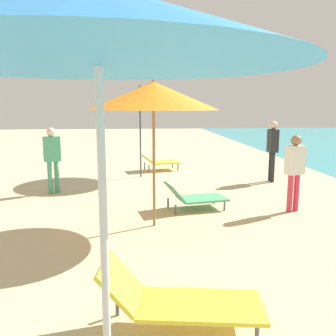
% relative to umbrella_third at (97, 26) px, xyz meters
% --- Properties ---
extents(umbrella_third, '(2.36, 2.36, 2.86)m').
position_rel_umbrella_third_xyz_m(umbrella_third, '(0.00, 0.00, 0.00)').
color(umbrella_third, silver).
rests_on(umbrella_third, ground).
extents(lounger_third_shoreside, '(1.59, 0.80, 0.70)m').
position_rel_umbrella_third_xyz_m(lounger_third_shoreside, '(0.56, 1.04, -2.24)').
color(lounger_third_shoreside, yellow).
rests_on(lounger_third_shoreside, ground).
extents(umbrella_fourth, '(2.23, 2.23, 2.60)m').
position_rel_umbrella_third_xyz_m(umbrella_fourth, '(0.50, 4.19, -0.28)').
color(umbrella_fourth, olive).
rests_on(umbrella_fourth, ground).
extents(lounger_fourth_shoreside, '(1.35, 0.87, 0.57)m').
position_rel_umbrella_third_xyz_m(lounger_fourth_shoreside, '(1.38, 5.18, -2.31)').
color(lounger_fourth_shoreside, '#4CA572').
rests_on(lounger_fourth_shoreside, ground).
extents(umbrella_farthest, '(2.35, 2.35, 2.72)m').
position_rel_umbrella_third_xyz_m(umbrella_farthest, '(0.31, 8.75, -0.18)').
color(umbrella_farthest, '#4C4C51').
rests_on(umbrella_farthest, ground).
extents(lounger_farthest_shoreside, '(1.36, 0.93, 0.53)m').
position_rel_umbrella_third_xyz_m(lounger_farthest_shoreside, '(0.95, 9.81, -2.28)').
color(lounger_farthest_shoreside, yellow).
rests_on(lounger_farthest_shoreside, ground).
extents(person_walking_near, '(0.41, 0.33, 1.56)m').
position_rel_umbrella_third_xyz_m(person_walking_near, '(3.36, 4.85, -1.64)').
color(person_walking_near, '#D8334C').
rests_on(person_walking_near, ground).
extents(person_walking_mid, '(0.23, 0.36, 1.71)m').
position_rel_umbrella_third_xyz_m(person_walking_mid, '(3.99, 7.75, -1.54)').
color(person_walking_mid, '#262628').
rests_on(person_walking_mid, ground).
extents(person_walking_far, '(0.42, 0.38, 1.61)m').
position_rel_umbrella_third_xyz_m(person_walking_far, '(-1.85, 6.84, -1.60)').
color(person_walking_far, '#3F9972').
rests_on(person_walking_far, ground).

